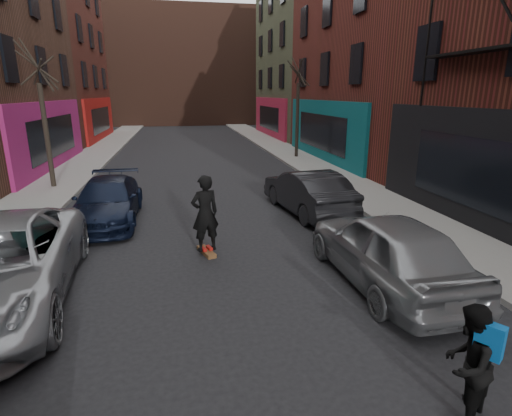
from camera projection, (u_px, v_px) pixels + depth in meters
name	position (u px, v px, depth m)	size (l,w,h in m)	color
sidewalk_left	(102.00, 150.00, 28.16)	(2.50, 84.00, 0.13)	gray
sidewalk_right	(274.00, 145.00, 30.43)	(2.50, 84.00, 0.13)	gray
building_far	(182.00, 68.00, 51.90)	(40.00, 10.00, 14.00)	#47281E
tree_left_far	(43.00, 107.00, 15.93)	(2.00, 2.00, 6.50)	black
tree_right_far	(298.00, 100.00, 23.80)	(2.00, 2.00, 6.80)	black
parked_left_end	(108.00, 201.00, 12.45)	(1.85, 4.56, 1.32)	black
parked_right_far	(387.00, 249.00, 8.29)	(1.87, 4.64, 1.58)	gray
parked_right_end	(307.00, 191.00, 13.39)	(1.55, 4.43, 1.46)	black
skateboard	(206.00, 252.00, 10.07)	(0.22, 0.80, 0.10)	brown
skateboarder	(205.00, 213.00, 9.79)	(0.70, 0.46, 1.92)	black
pedestrian	(468.00, 363.00, 4.79)	(0.95, 0.90, 1.54)	black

